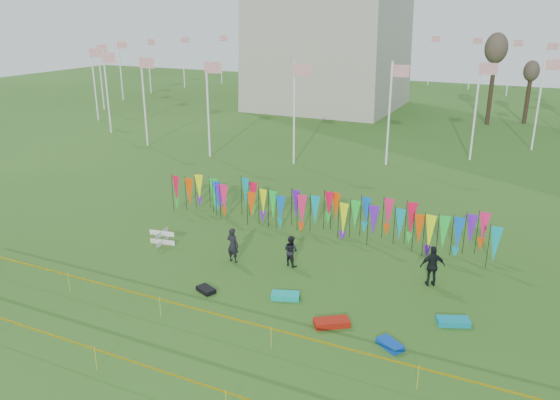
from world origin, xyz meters
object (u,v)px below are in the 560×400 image
at_px(kite_bag_blue, 390,344).
at_px(person_right, 433,266).
at_px(kite_bag_teal, 453,321).
at_px(kite_bag_red, 332,323).
at_px(kite_bag_black, 206,290).
at_px(box_kite, 162,238).
at_px(person_left, 233,245).
at_px(person_mid, 291,251).
at_px(kite_bag_turquoise, 285,296).

bearing_deg(kite_bag_blue, person_right, 85.55).
bearing_deg(kite_bag_teal, kite_bag_red, -153.47).
bearing_deg(kite_bag_black, box_kite, 145.34).
bearing_deg(kite_bag_black, person_left, 98.25).
height_order(person_right, kite_bag_black, person_right).
relative_size(box_kite, person_left, 0.45).
xyz_separation_m(person_mid, kite_bag_teal, (7.85, -2.03, -0.64)).
bearing_deg(kite_bag_black, person_mid, 60.55).
relative_size(person_right, kite_bag_teal, 1.51).
distance_m(person_mid, person_right, 6.51).
bearing_deg(person_right, kite_bag_black, 2.25).
height_order(kite_bag_blue, kite_bag_red, kite_bag_red).
height_order(kite_bag_blue, kite_bag_teal, kite_bag_teal).
distance_m(box_kite, kite_bag_blue, 13.66).
relative_size(person_right, kite_bag_red, 1.38).
bearing_deg(person_right, box_kite, -20.45).
relative_size(box_kite, kite_bag_teal, 0.63).
height_order(kite_bag_red, kite_bag_teal, kite_bag_red).
bearing_deg(kite_bag_teal, person_mid, 165.47).
height_order(person_right, kite_bag_teal, person_right).
bearing_deg(kite_bag_red, person_mid, 131.05).
xyz_separation_m(kite_bag_blue, kite_bag_black, (-8.26, 0.63, -0.01)).
bearing_deg(person_left, kite_bag_black, 105.06).
bearing_deg(kite_bag_red, person_left, 152.21).
bearing_deg(kite_bag_black, kite_bag_blue, -4.34).
height_order(kite_bag_red, kite_bag_black, kite_bag_red).
bearing_deg(kite_bag_blue, person_left, 156.65).
bearing_deg(box_kite, kite_bag_black, -34.66).
bearing_deg(kite_bag_blue, kite_bag_teal, 54.50).
bearing_deg(kite_bag_teal, kite_bag_black, -169.18).
distance_m(person_left, kite_bag_blue, 9.53).
relative_size(box_kite, kite_bag_turquoise, 0.66).
distance_m(person_left, person_right, 9.29).
height_order(person_mid, kite_bag_red, person_mid).
distance_m(person_left, kite_bag_turquoise, 4.45).
relative_size(person_left, kite_bag_blue, 1.75).
distance_m(kite_bag_turquoise, kite_bag_blue, 5.16).
distance_m(person_left, person_mid, 2.82).
xyz_separation_m(box_kite, person_right, (13.50, 1.48, 0.54)).
relative_size(person_right, kite_bag_black, 2.17).
height_order(person_mid, kite_bag_teal, person_mid).
relative_size(person_mid, kite_bag_blue, 1.51).
height_order(person_right, kite_bag_blue, person_right).
xyz_separation_m(person_left, kite_bag_teal, (10.54, -1.21, -0.75)).
bearing_deg(person_left, kite_bag_red, 159.02).
height_order(person_left, kite_bag_teal, person_left).
height_order(kite_bag_turquoise, kite_bag_red, kite_bag_red).
height_order(person_left, person_mid, person_left).
relative_size(person_mid, kite_bag_red, 1.12).
xyz_separation_m(kite_bag_black, kite_bag_teal, (10.09, 1.93, 0.02)).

